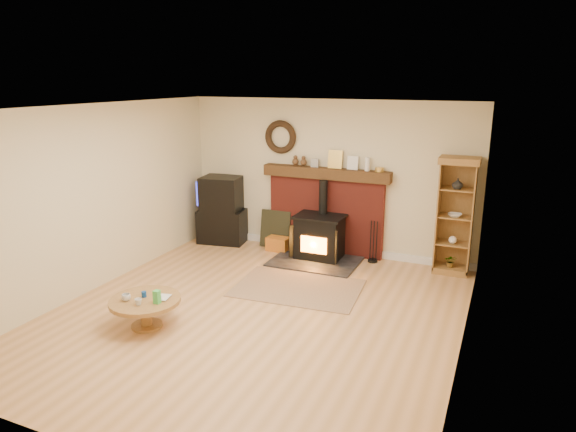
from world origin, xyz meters
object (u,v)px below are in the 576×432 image
at_px(wood_stove, 319,238).
at_px(coffee_table, 145,304).
at_px(tv_unit, 222,211).
at_px(curio_cabinet, 455,216).

xyz_separation_m(wood_stove, coffee_table, (-1.09, -3.10, -0.07)).
distance_m(tv_unit, coffee_table, 3.41).
relative_size(wood_stove, curio_cabinet, 0.77).
bearing_deg(coffee_table, wood_stove, 70.60).
bearing_deg(tv_unit, coffee_table, -75.39).
bearing_deg(wood_stove, curio_cabinet, 7.56).
bearing_deg(curio_cabinet, tv_unit, -178.80).
bearing_deg(coffee_table, curio_cabinet, 46.67).
bearing_deg(wood_stove, coffee_table, -109.40).
relative_size(tv_unit, curio_cabinet, 0.67).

